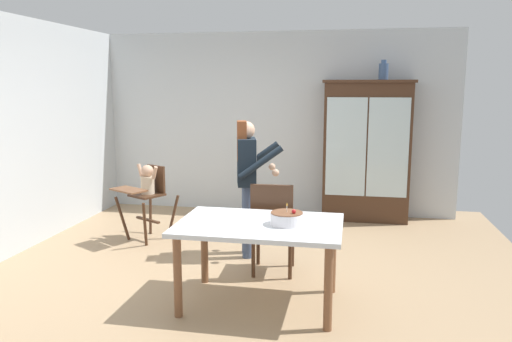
# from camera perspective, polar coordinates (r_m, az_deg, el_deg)

# --- Properties ---
(ground_plane) EXTENTS (6.24, 6.24, 0.00)m
(ground_plane) POSITION_cam_1_polar(r_m,az_deg,el_deg) (5.25, -2.31, -11.54)
(ground_plane) COLOR tan
(wall_back) EXTENTS (5.32, 0.06, 2.70)m
(wall_back) POSITION_cam_1_polar(r_m,az_deg,el_deg) (7.50, 2.18, 5.49)
(wall_back) COLOR silver
(wall_back) RESTS_ON ground_plane
(wall_left) EXTENTS (0.06, 5.32, 2.70)m
(wall_left) POSITION_cam_1_polar(r_m,az_deg,el_deg) (6.09, -27.35, 3.42)
(wall_left) COLOR silver
(wall_left) RESTS_ON ground_plane
(china_cabinet) EXTENTS (1.25, 0.48, 1.99)m
(china_cabinet) POSITION_cam_1_polar(r_m,az_deg,el_deg) (7.19, 12.57, 2.29)
(china_cabinet) COLOR #422819
(china_cabinet) RESTS_ON ground_plane
(ceramic_vase) EXTENTS (0.13, 0.13, 0.27)m
(ceramic_vase) POSITION_cam_1_polar(r_m,az_deg,el_deg) (7.15, 14.46, 11.08)
(ceramic_vase) COLOR #3D567F
(ceramic_vase) RESTS_ON china_cabinet
(high_chair_with_toddler) EXTENTS (0.78, 0.84, 0.95)m
(high_chair_with_toddler) POSITION_cam_1_polar(r_m,az_deg,el_deg) (6.29, -12.43, -1.97)
(high_chair_with_toddler) COLOR #422819
(high_chair_with_toddler) RESTS_ON ground_plane
(adult_person) EXTENTS (0.59, 0.58, 1.53)m
(adult_person) POSITION_cam_1_polar(r_m,az_deg,el_deg) (5.50, -0.98, -0.06)
(adult_person) COLOR #3D4C6B
(adult_person) RESTS_ON ground_plane
(dining_table) EXTENTS (1.42, 0.94, 0.74)m
(dining_table) POSITION_cam_1_polar(r_m,az_deg,el_deg) (4.32, 0.40, -7.21)
(dining_table) COLOR silver
(dining_table) RESTS_ON ground_plane
(birthday_cake) EXTENTS (0.28, 0.28, 0.19)m
(birthday_cake) POSITION_cam_1_polar(r_m,az_deg,el_deg) (4.24, 3.56, -5.45)
(birthday_cake) COLOR white
(birthday_cake) RESTS_ON dining_table
(dining_chair_far_side) EXTENTS (0.46, 0.46, 0.96)m
(dining_chair_far_side) POSITION_cam_1_polar(r_m,az_deg,el_deg) (5.00, 1.93, -5.92)
(dining_chair_far_side) COLOR #422819
(dining_chair_far_side) RESTS_ON ground_plane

